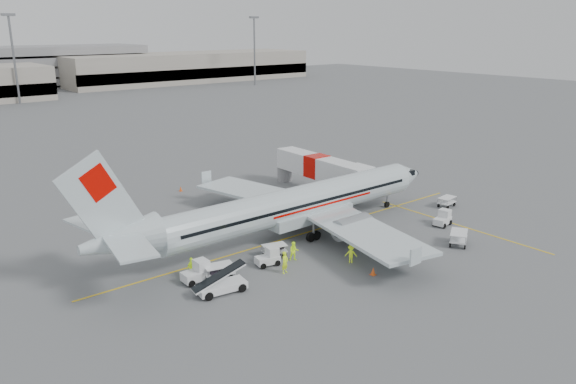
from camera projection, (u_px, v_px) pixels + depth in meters
The scene contains 24 objects.
ground at pixel (301, 234), 54.23m from camera, with size 360.00×360.00×0.00m, color #56595B.
stripe_lead at pixel (301, 234), 54.23m from camera, with size 44.00×0.20×0.01m, color yellow.
stripe_cross at pixel (457, 225), 56.75m from camera, with size 0.20×20.00×0.01m, color yellow.
terminal_east at pixel (189, 67), 202.96m from camera, with size 90.00×26.00×10.00m, color gray, non-canonical shape.
parking_garage at pixel (46, 64), 186.31m from camera, with size 62.00×24.00×14.00m, color slate, non-canonical shape.
mast_center at pixel (14, 60), 141.85m from camera, with size 3.20×1.20×22.00m, color slate, non-canonical shape.
mast_east at pixel (255, 52), 187.23m from camera, with size 3.20×1.20×22.00m, color slate, non-canonical shape.
aircraft at pixel (298, 181), 52.77m from camera, with size 38.59×30.25×10.64m, color silver, non-canonical shape.
jet_bridge at pixel (317, 174), 67.51m from camera, with size 3.19×17.04×4.47m, color silver, non-canonical shape.
belt_loader at pixel (221, 276), 42.03m from camera, with size 5.00×1.87×2.71m, color silver, non-canonical shape.
tug_fore at pixel (443, 218), 56.41m from camera, with size 2.02×1.16×1.56m, color silver, non-canonical shape.
tug_mid at pixel (267, 257), 47.01m from camera, with size 1.98×1.13×1.53m, color silver, non-canonical shape.
tug_aft at pixel (196, 272), 43.93m from camera, with size 2.21×1.27×1.71m, color silver, non-canonical shape.
cart_loaded_a at pixel (275, 250), 48.90m from camera, with size 2.06×1.22×1.07m, color silver, non-canonical shape.
cart_loaded_b at pixel (219, 272), 44.48m from camera, with size 2.33×1.38×1.22m, color silver, non-canonical shape.
cart_empty_a at pixel (459, 238), 51.42m from camera, with size 2.46×1.46×1.28m, color silver, non-canonical shape.
cart_empty_b at pixel (447, 202), 62.34m from camera, with size 2.14×1.26×1.11m, color silver, non-canonical shape.
cone_nose at pixel (441, 215), 58.80m from camera, with size 0.35×0.35×0.56m, color #ED5617.
cone_port at pixel (181, 189), 68.25m from camera, with size 0.39×0.39×0.63m, color #ED5617.
cone_stbd at pixel (373, 271), 45.28m from camera, with size 0.43×0.43×0.70m, color #ED5617.
crew_a at pixel (285, 262), 45.48m from camera, with size 0.68×0.45×1.87m, color #CCF61A.
crew_b at pixel (294, 251), 47.95m from camera, with size 0.82×0.64×1.69m, color #CCF61A.
crew_c at pixel (351, 254), 47.53m from camera, with size 1.03×0.59×1.60m, color #CCF61A.
crew_d at pixel (192, 267), 44.96m from camera, with size 0.93×0.39×1.59m, color #CCF61A.
Camera 1 is at (-33.06, -38.62, 19.36)m, focal length 35.00 mm.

